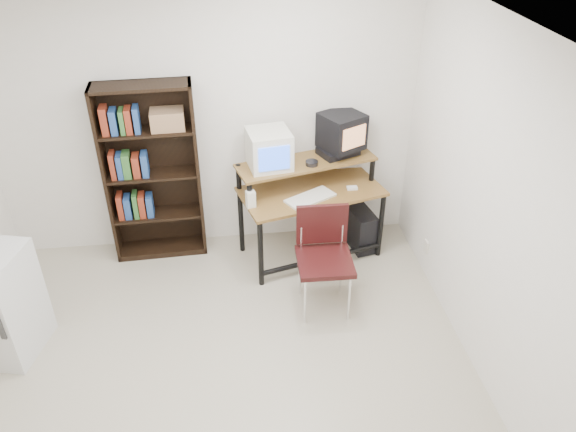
{
  "coord_description": "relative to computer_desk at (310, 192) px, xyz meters",
  "views": [
    {
      "loc": [
        0.15,
        -2.98,
        3.42
      ],
      "look_at": [
        0.66,
        1.1,
        0.78
      ],
      "focal_mm": 35.0,
      "sensor_mm": 36.0,
      "label": 1
    }
  ],
  "objects": [
    {
      "name": "vcr",
      "position": [
        0.3,
        0.21,
        0.31
      ],
      "size": [
        0.43,
        0.38,
        0.08
      ],
      "primitive_type": "cube",
      "rotation": [
        0.0,
        0.0,
        0.4
      ],
      "color": "black",
      "rests_on": "computer_desk"
    },
    {
      "name": "crt_tv",
      "position": [
        0.33,
        0.22,
        0.52
      ],
      "size": [
        0.49,
        0.48,
        0.34
      ],
      "rotation": [
        0.0,
        0.0,
        0.5
      ],
      "color": "black",
      "rests_on": "vcr"
    },
    {
      "name": "floor",
      "position": [
        -0.94,
        -1.62,
        -0.71
      ],
      "size": [
        4.0,
        4.0,
        0.01
      ],
      "primitive_type": "cube",
      "color": "#BFB69E",
      "rests_on": "ground"
    },
    {
      "name": "pc_tower",
      "position": [
        0.53,
        0.06,
        -0.49
      ],
      "size": [
        0.29,
        0.48,
        0.42
      ],
      "primitive_type": "cube",
      "rotation": [
        0.0,
        0.0,
        0.2
      ],
      "color": "black",
      "rests_on": "floor"
    },
    {
      "name": "back_wall",
      "position": [
        -0.94,
        0.38,
        0.6
      ],
      "size": [
        4.0,
        0.01,
        2.6
      ],
      "primitive_type": "cube",
      "color": "white",
      "rests_on": "floor"
    },
    {
      "name": "right_wall",
      "position": [
        1.06,
        -1.62,
        0.6
      ],
      "size": [
        0.01,
        4.0,
        2.6
      ],
      "primitive_type": "cube",
      "color": "white",
      "rests_on": "floor"
    },
    {
      "name": "computer_desk",
      "position": [
        0.0,
        0.0,
        0.0
      ],
      "size": [
        1.46,
        0.98,
        0.98
      ],
      "rotation": [
        0.0,
        0.0,
        0.26
      ],
      "color": "brown",
      "rests_on": "floor"
    },
    {
      "name": "mousepad",
      "position": [
        0.41,
        -0.05,
        0.02
      ],
      "size": [
        0.27,
        0.24,
        0.01
      ],
      "primitive_type": "cube",
      "rotation": [
        0.0,
        0.0,
        0.33
      ],
      "color": "black",
      "rests_on": "computer_desk"
    },
    {
      "name": "desk_speaker",
      "position": [
        -0.59,
        -0.24,
        0.1
      ],
      "size": [
        0.09,
        0.09,
        0.17
      ],
      "primitive_type": "cube",
      "rotation": [
        0.0,
        0.0,
        0.21
      ],
      "color": "silver",
      "rests_on": "computer_desk"
    },
    {
      "name": "school_chair",
      "position": [
        -0.0,
        -0.77,
        -0.12
      ],
      "size": [
        0.48,
        0.48,
        0.94
      ],
      "rotation": [
        0.0,
        0.0,
        -0.02
      ],
      "color": "black",
      "rests_on": "floor"
    },
    {
      "name": "bookshelf",
      "position": [
        -1.49,
        0.23,
        0.21
      ],
      "size": [
        0.89,
        0.33,
        1.77
      ],
      "rotation": [
        0.0,
        0.0,
        0.04
      ],
      "color": "black",
      "rests_on": "floor"
    },
    {
      "name": "cd_spindle",
      "position": [
        0.01,
        0.02,
        0.29
      ],
      "size": [
        0.16,
        0.16,
        0.05
      ],
      "primitive_type": "cylinder",
      "rotation": [
        0.0,
        0.0,
        0.51
      ],
      "color": "#26262B",
      "rests_on": "computer_desk"
    },
    {
      "name": "mouse",
      "position": [
        0.4,
        -0.05,
        0.04
      ],
      "size": [
        0.1,
        0.06,
        0.03
      ],
      "primitive_type": "cube",
      "rotation": [
        0.0,
        0.0,
        0.0
      ],
      "color": "white",
      "rests_on": "mousepad"
    },
    {
      "name": "wall_outlet",
      "position": [
        1.05,
        -0.47,
        -0.4
      ],
      "size": [
        0.02,
        0.08,
        0.12
      ],
      "primitive_type": "cube",
      "color": "beige",
      "rests_on": "right_wall"
    },
    {
      "name": "crt_monitor",
      "position": [
        -0.39,
        0.05,
        0.45
      ],
      "size": [
        0.43,
        0.44,
        0.36
      ],
      "rotation": [
        0.0,
        0.0,
        0.15
      ],
      "color": "silver",
      "rests_on": "computer_desk"
    },
    {
      "name": "keyboard",
      "position": [
        -0.03,
        -0.18,
        0.04
      ],
      "size": [
        0.51,
        0.41,
        0.03
      ],
      "primitive_type": "cube",
      "rotation": [
        0.0,
        0.0,
        0.52
      ],
      "color": "silver",
      "rests_on": "computer_desk"
    },
    {
      "name": "ceiling",
      "position": [
        -0.94,
        -1.62,
        1.9
      ],
      "size": [
        4.0,
        4.0,
        0.01
      ],
      "primitive_type": "cube",
      "color": "white",
      "rests_on": "back_wall"
    }
  ]
}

